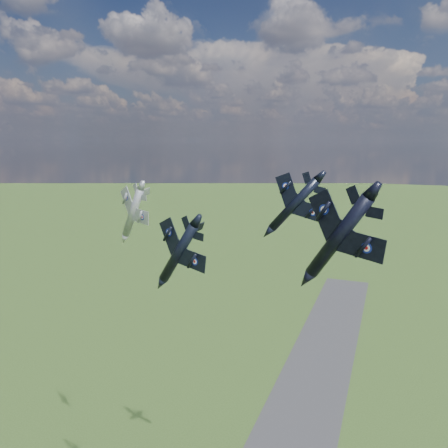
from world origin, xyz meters
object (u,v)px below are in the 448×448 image
at_px(jet_right_navy, 338,237).
at_px(jet_high_navy, 294,205).
at_px(jet_lead_navy, 178,253).
at_px(jet_left_silver, 133,213).

height_order(jet_right_navy, jet_high_navy, jet_high_navy).
xyz_separation_m(jet_lead_navy, jet_left_silver, (-20.80, 20.19, 1.73)).
relative_size(jet_lead_navy, jet_high_navy, 0.94).
bearing_deg(jet_lead_navy, jet_right_navy, 3.77).
bearing_deg(jet_left_silver, jet_lead_navy, -19.92).
distance_m(jet_right_navy, jet_left_silver, 51.35).
height_order(jet_right_navy, jet_left_silver, jet_right_navy).
distance_m(jet_right_navy, jet_high_navy, 27.31).
relative_size(jet_lead_navy, jet_left_silver, 0.95).
bearing_deg(jet_right_navy, jet_high_navy, 134.31).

